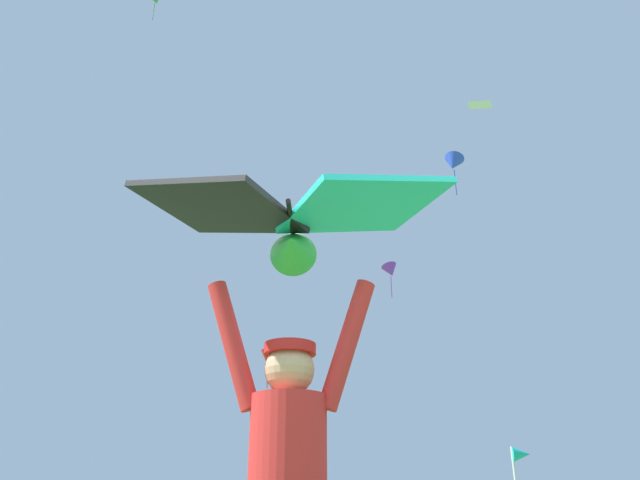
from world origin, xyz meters
TOP-DOWN VIEW (x-y plane):
  - held_stunt_kite at (-0.05, -0.07)m, footprint 1.61×0.88m
  - distant_kite_red_mid_left at (-5.68, 33.03)m, footprint 1.34×1.33m
  - distant_kite_white_high_right at (-3.23, 33.92)m, footprint 0.82×0.98m
  - distant_kite_blue_high_left at (6.23, 32.18)m, footprint 1.85×1.87m
  - distant_kite_purple_mid_right at (1.83, 32.71)m, footprint 1.34×1.27m
  - distant_kite_white_far_center at (4.57, 15.56)m, footprint 1.07×1.05m
  - marker_flag at (2.66, 7.73)m, footprint 0.30×0.24m

SIDE VIEW (x-z plane):
  - marker_flag at x=2.66m, z-range 0.69..2.58m
  - held_stunt_kite at x=-0.05m, z-range 2.04..2.42m
  - distant_kite_red_mid_left at x=-5.68m, z-range 8.27..10.54m
  - distant_kite_white_far_center at x=4.57m, z-range 14.08..14.44m
  - distant_kite_purple_mid_right at x=1.83m, z-range 13.46..15.74m
  - distant_kite_white_high_right at x=-3.23m, z-range 15.53..16.57m
  - distant_kite_blue_high_left at x=6.23m, z-range 20.22..23.31m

